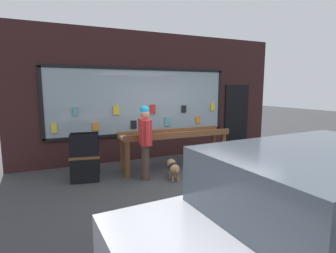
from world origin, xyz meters
The scene contains 7 objects.
ground_plane centered at (0.00, 0.00, 0.00)m, with size 40.00×40.00×0.00m, color #38383A.
shopfront_facade centered at (0.01, 2.39, 1.74)m, with size 7.77×0.29×3.51m.
display_table_main centered at (0.00, 1.13, 0.78)m, with size 2.76×0.65×0.96m.
person_browsing centered at (-0.94, 0.66, 0.94)m, with size 0.28×0.64×1.62m.
small_dog centered at (-0.39, 0.40, 0.26)m, with size 0.29×0.61×0.41m.
sandwich_board_sign centered at (-2.15, 1.20, 0.52)m, with size 0.70×0.75×1.02m.
parked_car centered at (-0.38, -3.02, 0.74)m, with size 4.17×2.07×1.41m.
Camera 1 is at (-2.74, -4.64, 1.98)m, focal length 28.00 mm.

